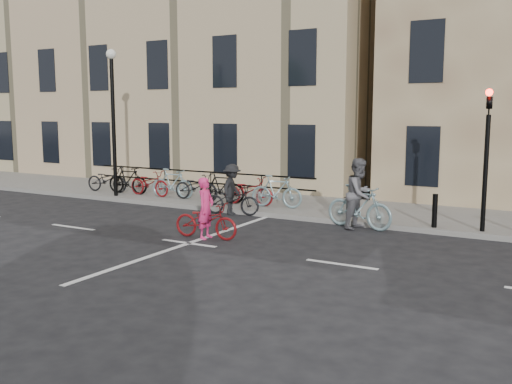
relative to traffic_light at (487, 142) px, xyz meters
The scene contains 10 objects.
ground 7.96m from the traffic_light, 145.01° to the right, with size 120.00×120.00×0.00m, color black.
sidewalk 10.60m from the traffic_light, behind, with size 46.00×4.00×0.15m, color slate.
building_west 17.70m from the traffic_light, 150.33° to the left, with size 20.00×10.00×10.00m, color tan.
traffic_light is the anchor object (origin of this frame).
lamp_post 12.74m from the traffic_light, behind, with size 0.36×0.36×5.28m.
bollard_east 2.21m from the traffic_light, behind, with size 0.14×0.14×0.90m, color black.
parked_bikes 10.25m from the traffic_light, behind, with size 9.35×1.23×1.05m.
cyclist_pink 7.40m from the traffic_light, 149.26° to the right, with size 1.81×0.76×1.57m.
cyclist_grey 3.60m from the traffic_light, behind, with size 2.10×1.08×1.96m.
cyclist_dark 7.59m from the traffic_light, behind, with size 1.88×1.12×1.60m.
Camera 1 is at (8.19, -11.16, 3.23)m, focal length 40.00 mm.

